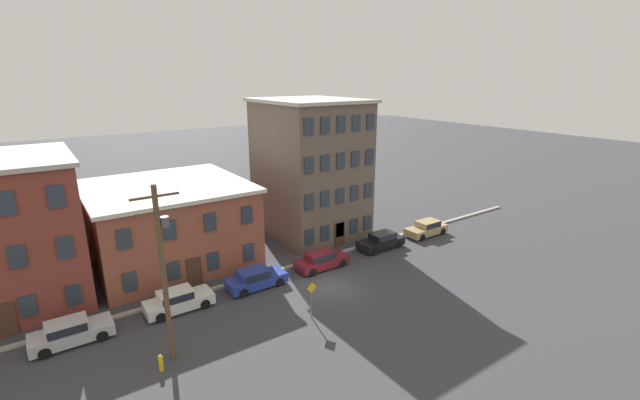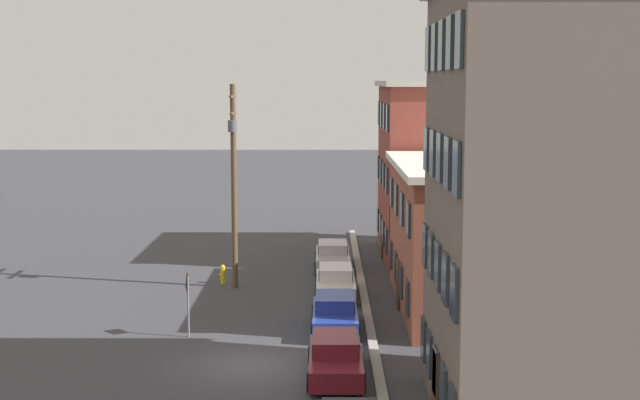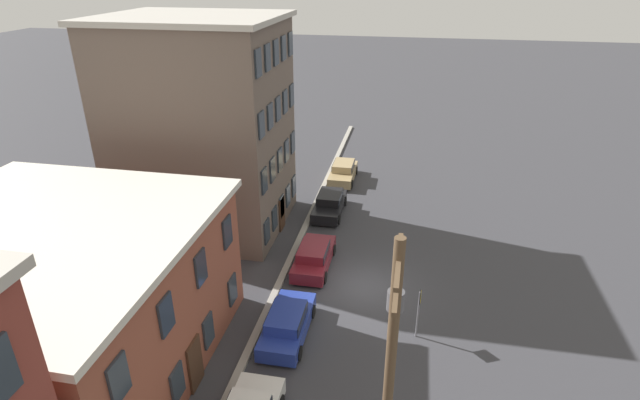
{
  "view_description": "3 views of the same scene",
  "coord_description": "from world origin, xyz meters",
  "px_view_note": "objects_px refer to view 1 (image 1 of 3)",
  "views": [
    {
      "loc": [
        -16.94,
        -23.09,
        15.14
      ],
      "look_at": [
        1.03,
        2.83,
        5.86
      ],
      "focal_mm": 24.0,
      "sensor_mm": 36.0,
      "label": 1
    },
    {
      "loc": [
        30.79,
        2.63,
        10.11
      ],
      "look_at": [
        1.21,
        2.49,
        6.13
      ],
      "focal_mm": 50.0,
      "sensor_mm": 36.0,
      "label": 2
    },
    {
      "loc": [
        -22.08,
        -1.81,
        15.57
      ],
      "look_at": [
        -0.48,
        2.33,
        5.1
      ],
      "focal_mm": 28.0,
      "sensor_mm": 36.0,
      "label": 3
    }
  ],
  "objects_px": {
    "car_tan": "(427,228)",
    "car_black": "(381,240)",
    "car_white": "(178,300)",
    "car_maroon": "(321,259)",
    "car_blue": "(256,278)",
    "car_silver": "(70,331)",
    "fire_hydrant": "(161,363)",
    "caution_sign": "(312,294)",
    "utility_pole": "(163,266)"
  },
  "relations": [
    {
      "from": "car_black",
      "to": "utility_pole",
      "type": "xyz_separation_m",
      "value": [
        -20.2,
        -5.08,
        4.83
      ]
    },
    {
      "from": "car_white",
      "to": "car_maroon",
      "type": "bearing_deg",
      "value": -0.73
    },
    {
      "from": "car_white",
      "to": "car_maroon",
      "type": "distance_m",
      "value": 11.52
    },
    {
      "from": "car_maroon",
      "to": "caution_sign",
      "type": "xyz_separation_m",
      "value": [
        -4.77,
        -5.79,
        0.98
      ]
    },
    {
      "from": "fire_hydrant",
      "to": "car_tan",
      "type": "bearing_deg",
      "value": 11.98
    },
    {
      "from": "car_white",
      "to": "car_blue",
      "type": "xyz_separation_m",
      "value": [
        5.68,
        -0.1,
        0.0
      ]
    },
    {
      "from": "caution_sign",
      "to": "fire_hydrant",
      "type": "height_order",
      "value": "caution_sign"
    },
    {
      "from": "car_silver",
      "to": "car_blue",
      "type": "bearing_deg",
      "value": -0.12
    },
    {
      "from": "car_blue",
      "to": "car_tan",
      "type": "relative_size",
      "value": 1.0
    },
    {
      "from": "car_silver",
      "to": "caution_sign",
      "type": "xyz_separation_m",
      "value": [
        13.05,
        -5.86,
        0.98
      ]
    },
    {
      "from": "car_silver",
      "to": "car_white",
      "type": "bearing_deg",
      "value": 0.66
    },
    {
      "from": "car_silver",
      "to": "fire_hydrant",
      "type": "relative_size",
      "value": 4.58
    },
    {
      "from": "fire_hydrant",
      "to": "car_maroon",
      "type": "bearing_deg",
      "value": 21.15
    },
    {
      "from": "car_blue",
      "to": "car_silver",
      "type": "bearing_deg",
      "value": 179.88
    },
    {
      "from": "car_blue",
      "to": "fire_hydrant",
      "type": "xyz_separation_m",
      "value": [
        -8.32,
        -5.53,
        -0.27
      ]
    },
    {
      "from": "car_silver",
      "to": "caution_sign",
      "type": "distance_m",
      "value": 14.34
    },
    {
      "from": "car_white",
      "to": "car_maroon",
      "type": "relative_size",
      "value": 1.0
    },
    {
      "from": "car_white",
      "to": "car_black",
      "type": "distance_m",
      "value": 18.39
    },
    {
      "from": "car_maroon",
      "to": "car_tan",
      "type": "bearing_deg",
      "value": 1.06
    },
    {
      "from": "car_blue",
      "to": "car_black",
      "type": "height_order",
      "value": "same"
    },
    {
      "from": "car_white",
      "to": "utility_pole",
      "type": "height_order",
      "value": "utility_pole"
    },
    {
      "from": "caution_sign",
      "to": "car_tan",
      "type": "bearing_deg",
      "value": 18.95
    },
    {
      "from": "caution_sign",
      "to": "utility_pole",
      "type": "relative_size",
      "value": 0.26
    },
    {
      "from": "car_tan",
      "to": "caution_sign",
      "type": "bearing_deg",
      "value": -161.05
    },
    {
      "from": "car_tan",
      "to": "fire_hydrant",
      "type": "relative_size",
      "value": 4.58
    },
    {
      "from": "car_silver",
      "to": "car_white",
      "type": "relative_size",
      "value": 1.0
    },
    {
      "from": "car_tan",
      "to": "car_black",
      "type": "bearing_deg",
      "value": 179.4
    },
    {
      "from": "caution_sign",
      "to": "fire_hydrant",
      "type": "xyz_separation_m",
      "value": [
        -9.39,
        0.31,
        -1.24
      ]
    },
    {
      "from": "car_black",
      "to": "car_silver",
      "type": "bearing_deg",
      "value": -179.48
    },
    {
      "from": "caution_sign",
      "to": "car_black",
      "type": "bearing_deg",
      "value": 27.6
    },
    {
      "from": "car_blue",
      "to": "fire_hydrant",
      "type": "height_order",
      "value": "car_blue"
    },
    {
      "from": "car_blue",
      "to": "utility_pole",
      "type": "distance_m",
      "value": 10.13
    },
    {
      "from": "utility_pole",
      "to": "fire_hydrant",
      "type": "xyz_separation_m",
      "value": [
        -0.83,
        -0.7,
        -5.1
      ]
    },
    {
      "from": "car_blue",
      "to": "car_maroon",
      "type": "bearing_deg",
      "value": -0.48
    },
    {
      "from": "car_white",
      "to": "car_blue",
      "type": "height_order",
      "value": "same"
    },
    {
      "from": "car_tan",
      "to": "utility_pole",
      "type": "relative_size",
      "value": 0.44
    },
    {
      "from": "utility_pole",
      "to": "car_blue",
      "type": "bearing_deg",
      "value": 32.83
    },
    {
      "from": "car_black",
      "to": "utility_pole",
      "type": "relative_size",
      "value": 0.44
    },
    {
      "from": "fire_hydrant",
      "to": "car_black",
      "type": "bearing_deg",
      "value": 15.36
    },
    {
      "from": "car_white",
      "to": "utility_pole",
      "type": "relative_size",
      "value": 0.44
    },
    {
      "from": "car_maroon",
      "to": "fire_hydrant",
      "type": "height_order",
      "value": "car_maroon"
    },
    {
      "from": "car_black",
      "to": "fire_hydrant",
      "type": "relative_size",
      "value": 4.58
    },
    {
      "from": "car_black",
      "to": "fire_hydrant",
      "type": "xyz_separation_m",
      "value": [
        -21.03,
        -5.78,
        -0.27
      ]
    },
    {
      "from": "car_white",
      "to": "car_maroon",
      "type": "xyz_separation_m",
      "value": [
        11.52,
        -0.15,
        0.0
      ]
    },
    {
      "from": "car_white",
      "to": "car_blue",
      "type": "bearing_deg",
      "value": -0.98
    },
    {
      "from": "car_silver",
      "to": "car_tan",
      "type": "xyz_separation_m",
      "value": [
        30.59,
        0.16,
        0.0
      ]
    },
    {
      "from": "car_maroon",
      "to": "caution_sign",
      "type": "height_order",
      "value": "caution_sign"
    },
    {
      "from": "caution_sign",
      "to": "car_white",
      "type": "bearing_deg",
      "value": 138.7
    },
    {
      "from": "car_silver",
      "to": "car_tan",
      "type": "distance_m",
      "value": 30.59
    },
    {
      "from": "car_white",
      "to": "car_tan",
      "type": "relative_size",
      "value": 1.0
    }
  ]
}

